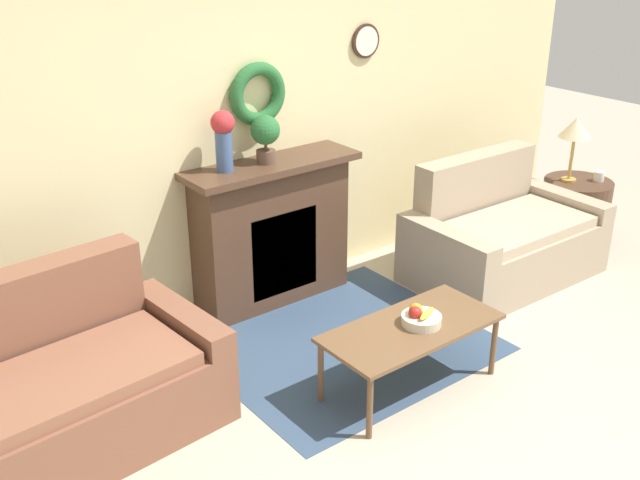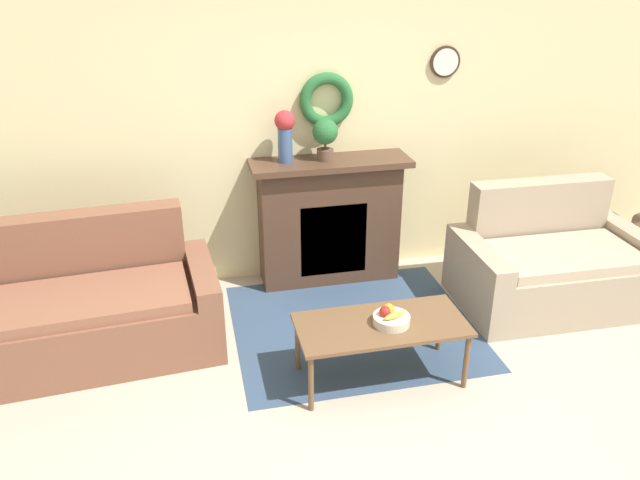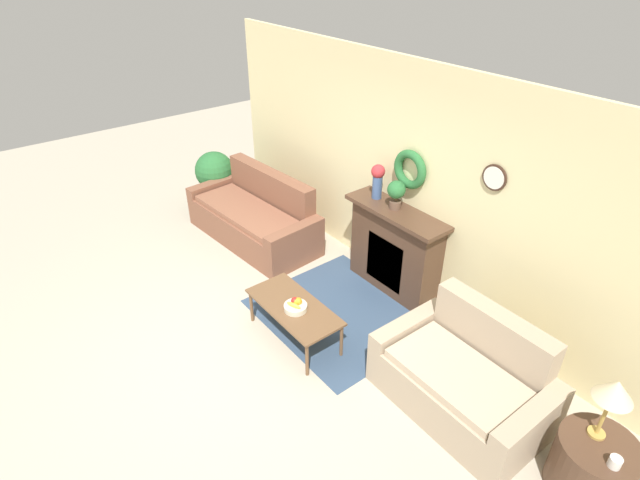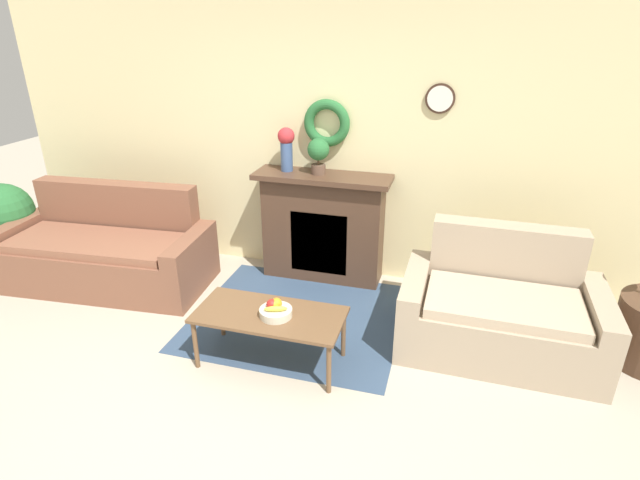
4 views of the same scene
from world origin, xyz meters
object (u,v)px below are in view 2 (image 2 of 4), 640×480
coffee_table (381,328)px  potted_plant_on_mantel (325,135)px  fruit_bowl (390,317)px  loveseat_right (552,265)px  fireplace (329,220)px  vase_on_mantel_left (285,132)px  couch_left (70,312)px

coffee_table → potted_plant_on_mantel: bearing=91.6°
fruit_bowl → loveseat_right: bearing=23.6°
fruit_bowl → potted_plant_on_mantel: size_ratio=0.71×
loveseat_right → fruit_bowl: 1.78m
fireplace → vase_on_mantel_left: vase_on_mantel_left is taller
fireplace → couch_left: fireplace is taller
potted_plant_on_mantel → fireplace: bearing=19.1°
couch_left → vase_on_mantel_left: 2.08m
fireplace → coffee_table: size_ratio=1.18×
couch_left → coffee_table: bearing=-25.4°
coffee_table → fruit_bowl: (0.05, -0.01, 0.09)m
loveseat_right → potted_plant_on_mantel: 2.12m
couch_left → fruit_bowl: 2.25m
loveseat_right → vase_on_mantel_left: bearing=160.1°
potted_plant_on_mantel → loveseat_right: bearing=-23.9°
fruit_bowl → potted_plant_on_mantel: (-0.09, 1.47, 0.82)m
couch_left → fruit_bowl: (2.09, -0.80, 0.16)m
potted_plant_on_mantel → couch_left: bearing=-161.3°
coffee_table → potted_plant_on_mantel: size_ratio=3.29×
couch_left → fruit_bowl: couch_left is taller
fireplace → loveseat_right: 1.86m
fireplace → fruit_bowl: size_ratio=5.43×
loveseat_right → potted_plant_on_mantel: size_ratio=4.53×
loveseat_right → coffee_table: bearing=-156.4°
fireplace → potted_plant_on_mantel: potted_plant_on_mantel is taller
fruit_bowl → couch_left: bearing=159.2°
vase_on_mantel_left → coffee_table: bearing=-76.2°
vase_on_mantel_left → potted_plant_on_mantel: vase_on_mantel_left is taller
loveseat_right → fruit_bowl: (-1.63, -0.71, 0.16)m
couch_left → fruit_bowl: size_ratio=8.64×
coffee_table → vase_on_mantel_left: 1.79m
couch_left → coffee_table: couch_left is taller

